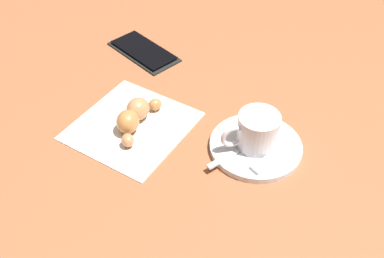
% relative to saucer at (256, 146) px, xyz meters
% --- Properties ---
extents(ground_plane, '(1.80, 1.80, 0.00)m').
position_rel_saucer_xyz_m(ground_plane, '(0.09, 0.03, -0.01)').
color(ground_plane, '#9D5836').
extents(saucer, '(0.15, 0.15, 0.01)m').
position_rel_saucer_xyz_m(saucer, '(0.00, 0.00, 0.00)').
color(saucer, white).
rests_on(saucer, ground).
extents(espresso_cup, '(0.08, 0.08, 0.06)m').
position_rel_saucer_xyz_m(espresso_cup, '(0.00, 0.00, 0.03)').
color(espresso_cup, white).
rests_on(espresso_cup, saucer).
extents(teaspoon, '(0.08, 0.13, 0.01)m').
position_rel_saucer_xyz_m(teaspoon, '(0.00, -0.00, 0.01)').
color(teaspoon, silver).
rests_on(teaspoon, saucer).
extents(sugar_packet, '(0.05, 0.07, 0.01)m').
position_rel_saucer_xyz_m(sugar_packet, '(-0.03, 0.03, 0.01)').
color(sugar_packet, white).
rests_on(sugar_packet, saucer).
extents(napkin, '(0.20, 0.20, 0.00)m').
position_rel_saucer_xyz_m(napkin, '(0.20, 0.04, -0.00)').
color(napkin, white).
rests_on(napkin, ground).
extents(croissant, '(0.06, 0.13, 0.04)m').
position_rel_saucer_xyz_m(croissant, '(0.20, 0.03, 0.02)').
color(croissant, '#B57B45').
rests_on(croissant, napkin).
extents(cell_phone, '(0.17, 0.12, 0.01)m').
position_rel_saucer_xyz_m(cell_phone, '(0.30, -0.16, -0.00)').
color(cell_phone, black).
rests_on(cell_phone, ground).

